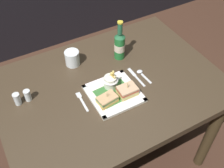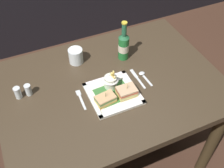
{
  "view_description": "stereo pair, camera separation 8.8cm",
  "coord_description": "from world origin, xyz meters",
  "px_view_note": "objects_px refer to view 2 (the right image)",
  "views": [
    {
      "loc": [
        -0.5,
        -0.92,
        1.86
      ],
      "look_at": [
        -0.01,
        -0.04,
        0.81
      ],
      "focal_mm": 43.73,
      "sensor_mm": 36.0,
      "label": 1
    },
    {
      "loc": [
        -0.42,
        -0.95,
        1.86
      ],
      "look_at": [
        -0.01,
        -0.04,
        0.81
      ],
      "focal_mm": 43.73,
      "sensor_mm": 36.0,
      "label": 2
    }
  ],
  "objects_px": {
    "dining_table": "(111,97)",
    "salt_shaker": "(18,93)",
    "water_glass": "(76,57)",
    "spoon": "(143,75)",
    "sandwich_half_right": "(127,92)",
    "beer_bottle": "(124,45)",
    "fork": "(81,98)",
    "knife": "(137,78)",
    "pepper_shaker": "(28,90)",
    "fries_cup": "(111,80)",
    "sandwich_half_left": "(106,99)",
    "square_plate": "(113,94)"
  },
  "relations": [
    {
      "from": "square_plate",
      "to": "water_glass",
      "type": "relative_size",
      "value": 2.86
    },
    {
      "from": "fries_cup",
      "to": "fork",
      "type": "relative_size",
      "value": 0.81
    },
    {
      "from": "sandwich_half_right",
      "to": "beer_bottle",
      "type": "bearing_deg",
      "value": 67.48
    },
    {
      "from": "fries_cup",
      "to": "knife",
      "type": "xyz_separation_m",
      "value": [
        0.17,
        0.01,
        -0.06
      ]
    },
    {
      "from": "beer_bottle",
      "to": "pepper_shaker",
      "type": "relative_size",
      "value": 3.81
    },
    {
      "from": "beer_bottle",
      "to": "water_glass",
      "type": "bearing_deg",
      "value": 163.83
    },
    {
      "from": "dining_table",
      "to": "knife",
      "type": "relative_size",
      "value": 7.42
    },
    {
      "from": "beer_bottle",
      "to": "knife",
      "type": "relative_size",
      "value": 1.51
    },
    {
      "from": "square_plate",
      "to": "pepper_shaker",
      "type": "bearing_deg",
      "value": 155.56
    },
    {
      "from": "fork",
      "to": "salt_shaker",
      "type": "height_order",
      "value": "salt_shaker"
    },
    {
      "from": "sandwich_half_left",
      "to": "sandwich_half_right",
      "type": "height_order",
      "value": "sandwich_half_right"
    },
    {
      "from": "square_plate",
      "to": "beer_bottle",
      "type": "xyz_separation_m",
      "value": [
        0.18,
        0.25,
        0.09
      ]
    },
    {
      "from": "water_glass",
      "to": "fork",
      "type": "distance_m",
      "value": 0.3
    },
    {
      "from": "fries_cup",
      "to": "salt_shaker",
      "type": "distance_m",
      "value": 0.49
    },
    {
      "from": "knife",
      "to": "salt_shaker",
      "type": "distance_m",
      "value": 0.65
    },
    {
      "from": "fork",
      "to": "knife",
      "type": "relative_size",
      "value": 0.86
    },
    {
      "from": "beer_bottle",
      "to": "fork",
      "type": "bearing_deg",
      "value": -149.09
    },
    {
      "from": "water_glass",
      "to": "spoon",
      "type": "height_order",
      "value": "water_glass"
    },
    {
      "from": "sandwich_half_right",
      "to": "salt_shaker",
      "type": "relative_size",
      "value": 1.45
    },
    {
      "from": "salt_shaker",
      "to": "fries_cup",
      "type": "bearing_deg",
      "value": -15.83
    },
    {
      "from": "fork",
      "to": "salt_shaker",
      "type": "bearing_deg",
      "value": 154.24
    },
    {
      "from": "sandwich_half_left",
      "to": "knife",
      "type": "relative_size",
      "value": 0.65
    },
    {
      "from": "square_plate",
      "to": "fork",
      "type": "xyz_separation_m",
      "value": [
        -0.17,
        0.04,
        -0.0
      ]
    },
    {
      "from": "knife",
      "to": "pepper_shaker",
      "type": "distance_m",
      "value": 0.59
    },
    {
      "from": "dining_table",
      "to": "sandwich_half_left",
      "type": "relative_size",
      "value": 11.45
    },
    {
      "from": "dining_table",
      "to": "sandwich_half_right",
      "type": "distance_m",
      "value": 0.19
    },
    {
      "from": "dining_table",
      "to": "fries_cup",
      "type": "bearing_deg",
      "value": -115.67
    },
    {
      "from": "water_glass",
      "to": "fork",
      "type": "height_order",
      "value": "water_glass"
    },
    {
      "from": "fork",
      "to": "beer_bottle",
      "type": "bearing_deg",
      "value": 30.91
    },
    {
      "from": "beer_bottle",
      "to": "salt_shaker",
      "type": "xyz_separation_m",
      "value": [
        -0.64,
        -0.07,
        -0.06
      ]
    },
    {
      "from": "sandwich_half_right",
      "to": "salt_shaker",
      "type": "bearing_deg",
      "value": 156.84
    },
    {
      "from": "beer_bottle",
      "to": "water_glass",
      "type": "relative_size",
      "value": 2.78
    },
    {
      "from": "sandwich_half_right",
      "to": "beer_bottle",
      "type": "xyz_separation_m",
      "value": [
        0.12,
        0.29,
        0.06
      ]
    },
    {
      "from": "knife",
      "to": "spoon",
      "type": "height_order",
      "value": "spoon"
    },
    {
      "from": "dining_table",
      "to": "salt_shaker",
      "type": "bearing_deg",
      "value": 167.36
    },
    {
      "from": "fries_cup",
      "to": "beer_bottle",
      "type": "distance_m",
      "value": 0.26
    },
    {
      "from": "dining_table",
      "to": "sandwich_half_right",
      "type": "xyz_separation_m",
      "value": [
        0.04,
        -0.11,
        0.14
      ]
    },
    {
      "from": "water_glass",
      "to": "fries_cup",
      "type": "bearing_deg",
      "value": -70.02
    },
    {
      "from": "dining_table",
      "to": "salt_shaker",
      "type": "xyz_separation_m",
      "value": [
        -0.48,
        0.11,
        0.14
      ]
    },
    {
      "from": "knife",
      "to": "pepper_shaker",
      "type": "bearing_deg",
      "value": 167.76
    },
    {
      "from": "knife",
      "to": "spoon",
      "type": "xyz_separation_m",
      "value": [
        0.04,
        0.0,
        0.0
      ]
    },
    {
      "from": "fries_cup",
      "to": "water_glass",
      "type": "relative_size",
      "value": 1.27
    },
    {
      "from": "water_glass",
      "to": "spoon",
      "type": "distance_m",
      "value": 0.41
    },
    {
      "from": "fries_cup",
      "to": "sandwich_half_right",
      "type": "bearing_deg",
      "value": -60.15
    },
    {
      "from": "sandwich_half_left",
      "to": "water_glass",
      "type": "distance_m",
      "value": 0.37
    },
    {
      "from": "sandwich_half_left",
      "to": "dining_table",
      "type": "bearing_deg",
      "value": 54.96
    },
    {
      "from": "pepper_shaker",
      "to": "salt_shaker",
      "type": "bearing_deg",
      "value": -180.0
    },
    {
      "from": "square_plate",
      "to": "sandwich_half_right",
      "type": "xyz_separation_m",
      "value": [
        0.06,
        -0.04,
        0.03
      ]
    },
    {
      "from": "water_glass",
      "to": "salt_shaker",
      "type": "bearing_deg",
      "value": -158.37
    },
    {
      "from": "sandwich_half_right",
      "to": "beer_bottle",
      "type": "height_order",
      "value": "beer_bottle"
    }
  ]
}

